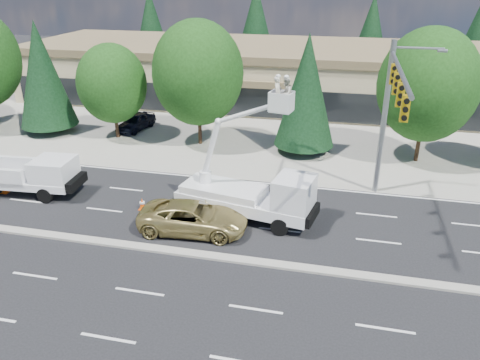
% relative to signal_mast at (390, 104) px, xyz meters
% --- Properties ---
extents(ground, '(140.00, 140.00, 0.00)m').
position_rel_signal_mast_xyz_m(ground, '(-10.03, -7.04, -6.06)').
color(ground, black).
rests_on(ground, ground).
extents(concrete_apron, '(140.00, 22.00, 0.01)m').
position_rel_signal_mast_xyz_m(concrete_apron, '(-10.03, 12.96, -6.05)').
color(concrete_apron, gray).
rests_on(concrete_apron, ground).
extents(road_median, '(120.00, 0.55, 0.12)m').
position_rel_signal_mast_xyz_m(road_median, '(-10.03, -7.04, -6.00)').
color(road_median, gray).
rests_on(road_median, ground).
extents(strip_mall, '(50.40, 15.40, 5.50)m').
position_rel_signal_mast_xyz_m(strip_mall, '(-10.03, 22.93, -3.23)').
color(strip_mall, tan).
rests_on(strip_mall, ground).
extents(tree_front_b, '(4.54, 4.54, 8.95)m').
position_rel_signal_mast_xyz_m(tree_front_b, '(-26.03, 7.96, -1.26)').
color(tree_front_b, '#332114').
rests_on(tree_front_b, ground).
extents(tree_front_c, '(5.36, 5.36, 7.43)m').
position_rel_signal_mast_xyz_m(tree_front_c, '(-20.03, 7.96, -1.71)').
color(tree_front_c, '#332114').
rests_on(tree_front_c, ground).
extents(tree_front_d, '(6.73, 6.73, 9.34)m').
position_rel_signal_mast_xyz_m(tree_front_d, '(-13.03, 7.96, -0.59)').
color(tree_front_d, '#332114').
rests_on(tree_front_d, ground).
extents(tree_front_e, '(4.36, 4.36, 8.59)m').
position_rel_signal_mast_xyz_m(tree_front_e, '(-5.03, 7.96, -1.45)').
color(tree_front_e, '#332114').
rests_on(tree_front_e, ground).
extents(tree_front_f, '(6.64, 6.64, 9.21)m').
position_rel_signal_mast_xyz_m(tree_front_f, '(2.97, 7.96, -0.67)').
color(tree_front_f, '#332114').
rests_on(tree_front_f, ground).
extents(tree_back_a, '(5.23, 5.23, 10.31)m').
position_rel_signal_mast_xyz_m(tree_back_a, '(-28.03, 34.96, -0.53)').
color(tree_back_a, '#332114').
rests_on(tree_back_a, ground).
extents(tree_back_b, '(5.61, 5.61, 11.06)m').
position_rel_signal_mast_xyz_m(tree_back_b, '(-14.03, 34.96, -0.12)').
color(tree_back_b, '#332114').
rests_on(tree_back_b, ground).
extents(tree_back_c, '(5.05, 5.05, 9.96)m').
position_rel_signal_mast_xyz_m(tree_back_c, '(-0.03, 34.96, -0.71)').
color(tree_back_c, '#332114').
rests_on(tree_back_c, ground).
extents(signal_mast, '(2.76, 10.16, 9.00)m').
position_rel_signal_mast_xyz_m(signal_mast, '(0.00, 0.00, 0.00)').
color(signal_mast, gray).
rests_on(signal_mast, ground).
extents(utility_pickup, '(6.20, 2.72, 2.33)m').
position_rel_signal_mast_xyz_m(utility_pickup, '(-20.12, -2.81, -5.10)').
color(utility_pickup, white).
rests_on(utility_pickup, ground).
extents(bucket_truck, '(7.72, 3.56, 7.96)m').
position_rel_signal_mast_xyz_m(bucket_truck, '(-6.51, -2.96, -4.33)').
color(bucket_truck, white).
rests_on(bucket_truck, ground).
extents(traffic_cone_a, '(0.40, 0.40, 0.70)m').
position_rel_signal_mast_xyz_m(traffic_cone_a, '(-21.99, -3.14, -5.72)').
color(traffic_cone_a, '#E14807').
rests_on(traffic_cone_a, ground).
extents(traffic_cone_b, '(0.40, 0.40, 0.70)m').
position_rel_signal_mast_xyz_m(traffic_cone_b, '(-12.95, -3.27, -5.72)').
color(traffic_cone_b, '#E14807').
rests_on(traffic_cone_b, ground).
extents(traffic_cone_c, '(0.40, 0.40, 0.70)m').
position_rel_signal_mast_xyz_m(traffic_cone_c, '(-8.96, -3.33, -5.72)').
color(traffic_cone_c, '#E14807').
rests_on(traffic_cone_c, ground).
extents(minivan, '(5.75, 2.94, 1.55)m').
position_rel_signal_mast_xyz_m(minivan, '(-9.37, -4.89, -5.28)').
color(minivan, '#A08E4D').
rests_on(minivan, ground).
extents(parked_car_west, '(2.37, 4.41, 1.43)m').
position_rel_signal_mast_xyz_m(parked_car_west, '(-19.35, 10.07, -5.34)').
color(parked_car_west, black).
rests_on(parked_car_west, ground).
extents(parked_car_east, '(3.30, 5.22, 1.62)m').
position_rel_signal_mast_xyz_m(parked_car_east, '(-4.76, 9.67, -5.24)').
color(parked_car_east, black).
rests_on(parked_car_east, ground).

